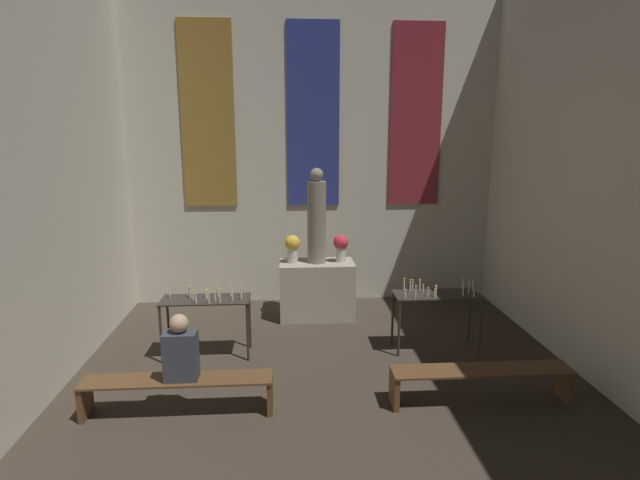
% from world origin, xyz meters
% --- Properties ---
extents(wall_back, '(6.79, 0.16, 5.65)m').
position_xyz_m(wall_back, '(0.00, 11.99, 2.86)').
color(wall_back, beige).
rests_on(wall_back, ground_plane).
extents(altar, '(1.24, 0.68, 0.96)m').
position_xyz_m(altar, '(0.00, 11.00, 0.48)').
color(altar, '#ADA38E').
rests_on(altar, ground_plane).
extents(statue, '(0.31, 0.31, 1.57)m').
position_xyz_m(statue, '(0.00, 11.00, 1.70)').
color(statue, gray).
rests_on(statue, altar).
extents(flower_vase_left, '(0.26, 0.26, 0.47)m').
position_xyz_m(flower_vase_left, '(-0.40, 11.00, 1.24)').
color(flower_vase_left, beige).
rests_on(flower_vase_left, altar).
extents(flower_vase_right, '(0.26, 0.26, 0.47)m').
position_xyz_m(flower_vase_right, '(0.40, 11.00, 1.24)').
color(flower_vase_right, beige).
rests_on(flower_vase_right, altar).
extents(candle_rack_left, '(1.22, 0.49, 1.04)m').
position_xyz_m(candle_rack_left, '(-1.63, 9.58, 0.73)').
color(candle_rack_left, '#332D28').
rests_on(candle_rack_left, ground_plane).
extents(candle_rack_right, '(1.22, 0.49, 1.03)m').
position_xyz_m(candle_rack_right, '(1.63, 9.58, 0.73)').
color(candle_rack_right, '#332D28').
rests_on(candle_rack_right, ground_plane).
extents(pew_back_left, '(2.09, 0.36, 0.42)m').
position_xyz_m(pew_back_left, '(-1.73, 8.07, 0.31)').
color(pew_back_left, brown).
rests_on(pew_back_left, ground_plane).
extents(pew_back_right, '(2.09, 0.36, 0.42)m').
position_xyz_m(pew_back_right, '(1.73, 8.07, 0.31)').
color(pew_back_right, brown).
rests_on(pew_back_right, ground_plane).
extents(person_seated, '(0.36, 0.24, 0.75)m').
position_xyz_m(person_seated, '(-1.67, 8.07, 0.75)').
color(person_seated, '#383D47').
rests_on(person_seated, pew_back_left).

